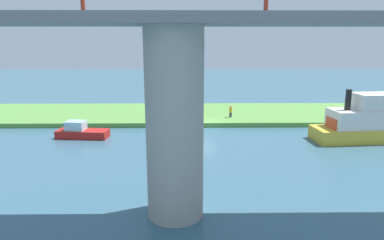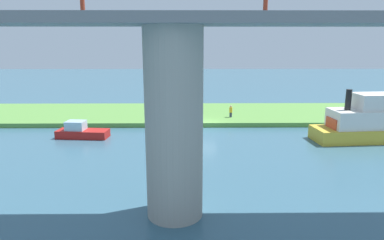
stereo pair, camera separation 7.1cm
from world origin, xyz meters
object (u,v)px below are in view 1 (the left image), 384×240
(mooring_post, at_px, (164,116))
(bridge_pylon, at_px, (175,125))
(person_on_bank, at_px, (231,111))
(motorboat_red, at_px, (369,122))
(skiff_small, at_px, (81,132))
(motorboat_white, at_px, (171,139))

(mooring_post, bearing_deg, bridge_pylon, 95.68)
(person_on_bank, distance_m, motorboat_red, 14.28)
(motorboat_red, relative_size, skiff_small, 1.94)
(mooring_post, height_order, motorboat_white, mooring_post)
(bridge_pylon, bearing_deg, skiff_small, -57.49)
(person_on_bank, xyz_separation_m, motorboat_red, (-11.86, 7.92, 0.59))
(bridge_pylon, distance_m, motorboat_white, 13.53)
(skiff_small, bearing_deg, bridge_pylon, 122.51)
(motorboat_red, bearing_deg, bridge_pylon, 38.31)
(bridge_pylon, relative_size, skiff_small, 1.97)
(motorboat_white, bearing_deg, motorboat_red, -176.64)
(motorboat_red, height_order, motorboat_white, motorboat_red)
(mooring_post, bearing_deg, skiff_small, 31.83)
(person_on_bank, xyz_separation_m, motorboat_white, (6.49, 9.00, -0.74))
(skiff_small, height_order, motorboat_white, skiff_small)
(motorboat_red, bearing_deg, person_on_bank, -33.72)
(motorboat_white, bearing_deg, person_on_bank, -125.81)
(person_on_bank, xyz_separation_m, mooring_post, (7.60, 1.91, -0.16))
(person_on_bank, bearing_deg, bridge_pylon, 75.48)
(person_on_bank, bearing_deg, motorboat_white, 54.19)
(mooring_post, relative_size, skiff_small, 0.22)
(mooring_post, bearing_deg, motorboat_white, 98.90)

